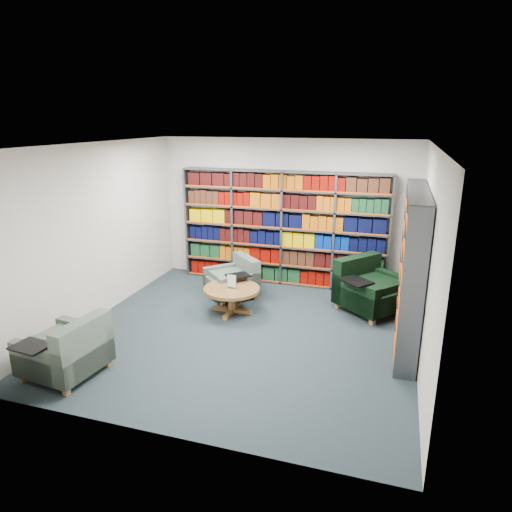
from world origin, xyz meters
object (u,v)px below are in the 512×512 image
(chair_teal_front, at_px, (69,353))
(coffee_table, at_px, (232,293))
(chair_teal_left, at_px, (235,281))
(chair_green_right, at_px, (368,290))

(chair_teal_front, height_order, coffee_table, chair_teal_front)
(chair_teal_left, relative_size, chair_teal_front, 1.04)
(chair_teal_front, relative_size, coffee_table, 1.15)
(chair_teal_left, height_order, chair_green_right, chair_green_right)
(chair_teal_front, bearing_deg, coffee_table, 62.52)
(chair_teal_left, xyz_separation_m, coffee_table, (0.20, -0.74, 0.06))
(chair_green_right, height_order, chair_teal_front, chair_green_right)
(chair_green_right, bearing_deg, coffee_table, -158.95)
(coffee_table, bearing_deg, chair_green_right, 21.05)
(chair_teal_left, xyz_separation_m, chair_teal_front, (-1.07, -3.20, 0.03))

